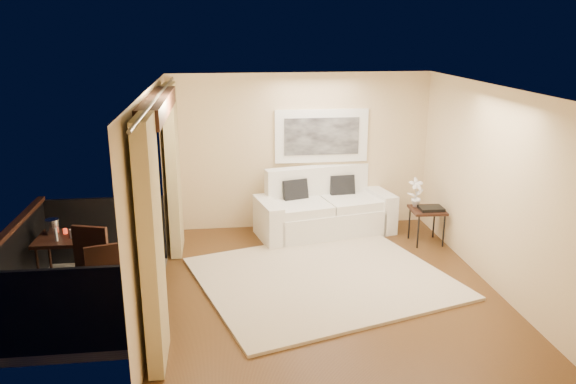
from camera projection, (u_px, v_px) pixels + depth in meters
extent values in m
plane|color=#563619|center=(326.00, 286.00, 7.74)|extent=(5.00, 5.00, 0.00)
plane|color=white|center=(330.00, 88.00, 6.97)|extent=(5.00, 5.00, 0.00)
plane|color=beige|center=(301.00, 151.00, 9.73)|extent=(4.50, 0.00, 4.50)
plane|color=beige|center=(382.00, 272.00, 4.98)|extent=(4.50, 0.00, 4.50)
plane|color=beige|center=(491.00, 186.00, 7.62)|extent=(0.00, 5.00, 5.00)
plane|color=beige|center=(166.00, 164.00, 8.85)|extent=(0.00, 2.70, 2.70)
plane|color=beige|center=(133.00, 255.00, 5.33)|extent=(0.00, 2.70, 2.70)
plane|color=beige|center=(147.00, 103.00, 6.75)|extent=(0.00, 2.40, 2.40)
cube|color=black|center=(157.00, 106.00, 6.77)|extent=(0.28, 2.40, 0.22)
cube|color=#605B56|center=(91.00, 303.00, 7.38)|extent=(1.80, 2.60, 0.12)
cube|color=black|center=(17.00, 267.00, 7.12)|extent=(0.06, 2.60, 1.00)
cube|color=black|center=(105.00, 230.00, 8.43)|extent=(1.80, 0.06, 1.00)
cube|color=black|center=(61.00, 312.00, 6.01)|extent=(1.80, 0.06, 1.00)
cube|color=black|center=(11.00, 229.00, 6.97)|extent=(0.10, 2.60, 0.06)
cube|color=tan|center=(173.00, 170.00, 8.59)|extent=(0.16, 0.75, 2.62)
cube|color=tan|center=(152.00, 246.00, 5.64)|extent=(0.16, 0.75, 2.62)
cylinder|color=#4C473F|center=(158.00, 96.00, 6.74)|extent=(0.04, 4.80, 0.04)
cube|color=white|center=(321.00, 136.00, 9.67)|extent=(1.62, 0.05, 0.92)
cube|color=black|center=(322.00, 136.00, 9.64)|extent=(1.30, 0.02, 0.64)
cube|color=beige|center=(323.00, 278.00, 7.93)|extent=(3.99, 3.71, 0.04)
cube|color=white|center=(325.00, 221.00, 9.64)|extent=(2.02, 1.35, 0.46)
cube|color=white|center=(317.00, 191.00, 9.86)|extent=(1.87, 0.62, 0.90)
cube|color=white|center=(268.00, 221.00, 9.29)|extent=(0.46, 1.02, 0.68)
cube|color=white|center=(378.00, 209.00, 9.92)|extent=(0.46, 1.02, 0.68)
cube|color=white|center=(301.00, 207.00, 9.38)|extent=(1.04, 1.04, 0.15)
cube|color=white|center=(350.00, 202.00, 9.66)|extent=(1.04, 1.04, 0.15)
cube|color=black|center=(296.00, 192.00, 9.55)|extent=(0.48, 0.32, 0.45)
cube|color=black|center=(342.00, 188.00, 9.83)|extent=(0.45, 0.24, 0.45)
cube|color=black|center=(427.00, 210.00, 9.13)|extent=(0.57, 0.57, 0.04)
cylinder|color=black|center=(418.00, 232.00, 8.98)|extent=(0.03, 0.03, 0.54)
cylinder|color=black|center=(444.00, 231.00, 9.03)|extent=(0.03, 0.03, 0.54)
cylinder|color=black|center=(409.00, 223.00, 9.39)|extent=(0.03, 0.03, 0.54)
cylinder|color=black|center=(434.00, 222.00, 9.44)|extent=(0.03, 0.03, 0.54)
cube|color=black|center=(431.00, 209.00, 9.06)|extent=(0.38, 0.28, 0.05)
imported|color=white|center=(416.00, 192.00, 9.17)|extent=(0.27, 0.20, 0.49)
cube|color=black|center=(61.00, 238.00, 7.47)|extent=(0.65, 0.65, 0.05)
cylinder|color=black|center=(39.00, 274.00, 7.30)|extent=(0.04, 0.04, 0.70)
cylinder|color=black|center=(80.00, 272.00, 7.36)|extent=(0.04, 0.04, 0.70)
cylinder|color=black|center=(50.00, 258.00, 7.79)|extent=(0.04, 0.04, 0.70)
cylinder|color=black|center=(89.00, 256.00, 7.85)|extent=(0.04, 0.04, 0.70)
cube|color=black|center=(101.00, 262.00, 7.29)|extent=(0.58, 0.58, 0.05)
cube|color=black|center=(91.00, 249.00, 7.01)|extent=(0.45, 0.19, 0.60)
cylinder|color=black|center=(123.00, 276.00, 7.50)|extent=(0.03, 0.03, 0.47)
cylinder|color=black|center=(97.00, 273.00, 7.57)|extent=(0.03, 0.03, 0.47)
cylinder|color=black|center=(109.00, 288.00, 7.15)|extent=(0.03, 0.03, 0.47)
cylinder|color=black|center=(83.00, 285.00, 7.22)|extent=(0.03, 0.03, 0.47)
cube|color=black|center=(106.00, 289.00, 6.70)|extent=(0.49, 0.49, 0.05)
cube|color=black|center=(103.00, 265.00, 6.79)|extent=(0.39, 0.16, 0.52)
cylinder|color=black|center=(95.00, 314.00, 6.57)|extent=(0.03, 0.03, 0.40)
cylinder|color=black|center=(123.00, 309.00, 6.69)|extent=(0.03, 0.03, 0.40)
cylinder|color=black|center=(93.00, 302.00, 6.85)|extent=(0.03, 0.03, 0.40)
cylinder|color=black|center=(120.00, 297.00, 6.97)|extent=(0.03, 0.03, 0.40)
cylinder|color=silver|center=(53.00, 226.00, 7.55)|extent=(0.18, 0.18, 0.20)
cylinder|color=red|center=(65.00, 231.00, 7.56)|extent=(0.06, 0.06, 0.07)
cylinder|color=white|center=(56.00, 235.00, 7.29)|extent=(0.04, 0.04, 0.18)
cylinder|color=white|center=(72.00, 234.00, 7.40)|extent=(0.06, 0.06, 0.12)
cylinder|color=silver|center=(74.00, 231.00, 7.51)|extent=(0.06, 0.06, 0.12)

